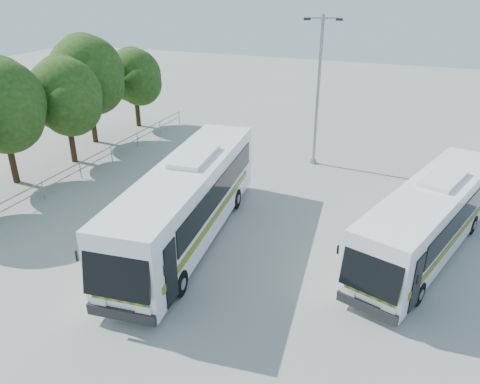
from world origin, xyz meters
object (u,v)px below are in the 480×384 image
at_px(tree_far_c, 65,95).
at_px(coach_main, 187,200).
at_px(coach_adjacent, 429,218).
at_px(lamppost, 318,86).
at_px(tree_far_d, 88,73).
at_px(tree_far_e, 135,76).
at_px(tree_far_b, 1,103).

xyz_separation_m(tree_far_c, coach_main, (11.12, -5.94, -2.36)).
height_order(coach_adjacent, lamppost, lamppost).
height_order(tree_far_d, lamppost, lamppost).
distance_m(tree_far_d, lamppost, 15.39).
height_order(tree_far_c, tree_far_e, tree_far_c).
relative_size(tree_far_d, lamppost, 0.83).
relative_size(tree_far_c, lamppost, 0.73).
bearing_deg(lamppost, tree_far_e, 158.34).
xyz_separation_m(tree_far_b, tree_far_e, (0.39, 12.10, -0.68)).
height_order(tree_far_b, coach_main, tree_far_b).
height_order(tree_far_c, coach_adjacent, tree_far_c).
height_order(tree_far_b, tree_far_c, tree_far_b).
relative_size(tree_far_c, coach_adjacent, 0.58).
bearing_deg(tree_far_d, coach_main, -38.05).
distance_m(tree_far_e, coach_main, 18.41).
bearing_deg(coach_adjacent, lamppost, 146.23).
relative_size(coach_adjacent, lamppost, 1.27).
bearing_deg(tree_far_c, coach_main, -28.09).
height_order(tree_far_c, lamppost, lamppost).
relative_size(tree_far_c, tree_far_e, 1.10).
relative_size(tree_far_b, tree_far_c, 1.07).
bearing_deg(tree_far_e, coach_adjacent, -28.48).
bearing_deg(tree_far_b, coach_adjacent, 1.23).
bearing_deg(lamppost, tree_far_d, 175.53).
relative_size(tree_far_b, tree_far_d, 0.95).
distance_m(tree_far_d, tree_far_e, 4.65).
distance_m(tree_far_c, tree_far_d, 3.93).
xyz_separation_m(tree_far_b, coach_main, (12.02, -2.04, -2.67)).
xyz_separation_m(tree_far_b, tree_far_c, (0.89, 3.90, -0.31)).
height_order(tree_far_d, coach_main, tree_far_d).
bearing_deg(tree_far_c, coach_adjacent, -9.31).
bearing_deg(coach_main, tree_far_c, 146.01).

